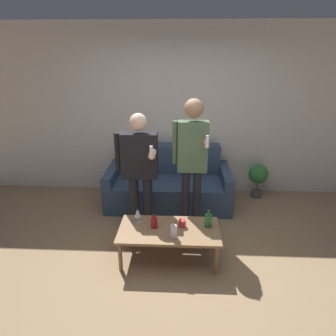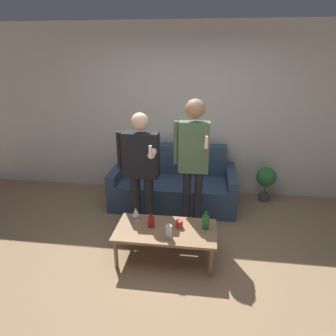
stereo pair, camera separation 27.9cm
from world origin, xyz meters
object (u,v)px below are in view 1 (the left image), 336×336
(coffee_table, at_px, (169,232))
(person_standing_right, at_px, (192,154))
(bottle_orange, at_px, (174,231))
(person_standing_left, at_px, (139,166))
(couch, at_px, (169,184))

(coffee_table, relative_size, person_standing_right, 0.65)
(bottle_orange, xyz_separation_m, person_standing_left, (-0.46, 0.76, 0.45))
(couch, relative_size, person_standing_right, 1.08)
(couch, xyz_separation_m, person_standing_right, (0.32, -0.79, 0.76))
(bottle_orange, xyz_separation_m, person_standing_right, (0.20, 0.80, 0.60))
(coffee_table, distance_m, person_standing_right, 0.99)
(coffee_table, bearing_deg, bottle_orange, -70.70)
(bottle_orange, distance_m, person_standing_left, 1.00)
(couch, distance_m, coffee_table, 1.43)
(person_standing_left, xyz_separation_m, person_standing_right, (0.66, 0.04, 0.15))
(person_standing_right, bearing_deg, couch, 112.21)
(person_standing_left, bearing_deg, couch, 68.08)
(person_standing_left, distance_m, person_standing_right, 0.68)
(person_standing_left, bearing_deg, bottle_orange, -58.94)
(couch, xyz_separation_m, person_standing_left, (-0.33, -0.83, 0.61))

